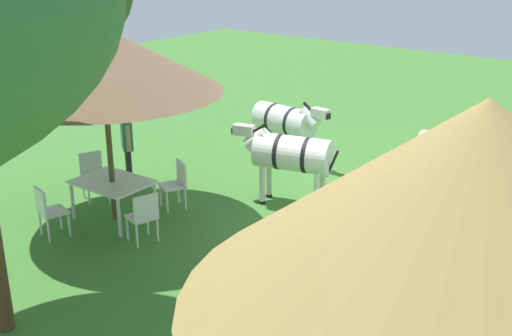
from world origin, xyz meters
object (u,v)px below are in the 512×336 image
object	(u,v)px
patio_chair_west_end	(48,209)
guest_beside_umbrella	(127,141)
shade_umbrella	(102,60)
patio_chair_east_end	(93,172)
thatched_hut	(464,303)
zebra_nearest_camera	(286,121)
zebra_toward_hut	(290,154)
patio_dining_table	(113,185)
striped_lounge_chair	(282,249)
patio_chair_near_lawn	(177,181)
standing_watcher	(422,165)
patio_chair_near_hut	(144,215)

from	to	relation	value
patio_chair_west_end	guest_beside_umbrella	bearing A→B (deg)	121.28
shade_umbrella	patio_chair_east_end	size ratio (longest dim) A/B	4.52
patio_chair_east_end	shade_umbrella	bearing A→B (deg)	90.00
thatched_hut	zebra_nearest_camera	xyz separation A→B (m)	(6.51, -6.72, -1.13)
patio_chair_west_end	zebra_toward_hut	distance (m)	4.41
patio_dining_table	zebra_toward_hut	world-z (taller)	zebra_toward_hut
zebra_toward_hut	patio_chair_east_end	bearing A→B (deg)	107.19
thatched_hut	zebra_nearest_camera	size ratio (longest dim) A/B	2.22
patio_chair_east_end	zebra_nearest_camera	xyz separation A→B (m)	(-1.70, -4.09, 0.41)
patio_dining_table	striped_lounge_chair	size ratio (longest dim) A/B	1.61
patio_dining_table	zebra_toward_hut	xyz separation A→B (m)	(-2.11, -2.51, 0.35)
patio_dining_table	guest_beside_umbrella	size ratio (longest dim) A/B	0.86
patio_chair_west_end	guest_beside_umbrella	xyz separation A→B (m)	(0.75, -2.45, 0.44)
thatched_hut	patio_chair_near_lawn	xyz separation A→B (m)	(6.58, -3.28, -1.54)
patio_dining_table	striped_lounge_chair	world-z (taller)	patio_dining_table
thatched_hut	patio_dining_table	bearing A→B (deg)	-17.21
patio_chair_west_end	standing_watcher	world-z (taller)	standing_watcher
patio_dining_table	standing_watcher	world-z (taller)	standing_watcher
zebra_toward_hut	patio_chair_near_hut	bearing A→B (deg)	145.93
standing_watcher	patio_chair_west_end	bearing A→B (deg)	80.57
patio_chair_east_end	striped_lounge_chair	bearing A→B (deg)	112.10
shade_umbrella	guest_beside_umbrella	bearing A→B (deg)	-50.74
thatched_hut	patio_dining_table	size ratio (longest dim) A/B	3.43
patio_chair_west_end	patio_chair_near_lawn	bearing A→B (deg)	84.34
shade_umbrella	standing_watcher	bearing A→B (deg)	-141.02
standing_watcher	zebra_nearest_camera	size ratio (longest dim) A/B	0.78
striped_lounge_chair	patio_dining_table	bearing A→B (deg)	94.38
patio_dining_table	patio_chair_west_end	world-z (taller)	patio_chair_west_end
zebra_toward_hut	shade_umbrella	bearing A→B (deg)	124.44
standing_watcher	striped_lounge_chair	xyz separation A→B (m)	(0.92, 2.97, -0.75)
standing_watcher	striped_lounge_chair	size ratio (longest dim) A/B	1.95
guest_beside_umbrella	zebra_toward_hut	world-z (taller)	guest_beside_umbrella
patio_dining_table	patio_chair_near_hut	world-z (taller)	patio_chair_near_hut
patio_dining_table	zebra_toward_hut	bearing A→B (deg)	-130.03
striped_lounge_chair	patio_chair_east_end	bearing A→B (deg)	86.78
patio_chair_near_hut	standing_watcher	xyz separation A→B (m)	(-3.14, -3.80, 0.48)
patio_chair_near_hut	striped_lounge_chair	world-z (taller)	patio_chair_near_hut
patio_dining_table	guest_beside_umbrella	bearing A→B (deg)	-50.74
patio_chair_near_lawn	patio_chair_west_end	world-z (taller)	same
patio_chair_east_end	patio_chair_west_end	size ratio (longest dim) A/B	1.00
patio_chair_east_end	guest_beside_umbrella	size ratio (longest dim) A/B	0.57
patio_chair_near_hut	patio_chair_near_lawn	bearing A→B (deg)	40.19
patio_chair_near_lawn	guest_beside_umbrella	size ratio (longest dim) A/B	0.57
striped_lounge_chair	zebra_toward_hut	distance (m)	2.49
thatched_hut	zebra_nearest_camera	bearing A→B (deg)	-45.92
patio_chair_east_end	thatched_hut	bearing A→B (deg)	93.45
patio_chair_west_end	standing_watcher	bearing A→B (deg)	59.48
patio_dining_table	guest_beside_umbrella	world-z (taller)	guest_beside_umbrella
zebra_nearest_camera	zebra_toward_hut	world-z (taller)	zebra_toward_hut
patio_chair_near_lawn	zebra_toward_hut	bearing A→B (deg)	-112.68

